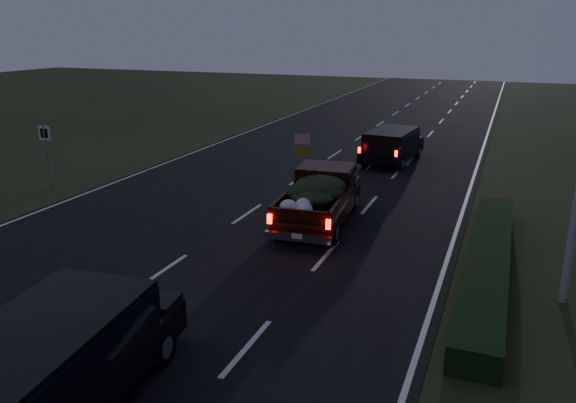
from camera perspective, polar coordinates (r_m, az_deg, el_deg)
The scene contains 7 objects.
ground at distance 15.00m, azimuth -12.53°, elevation -6.93°, with size 120.00×120.00×0.00m, color black.
road_asphalt at distance 14.99m, azimuth -12.53°, elevation -6.89°, with size 14.00×120.00×0.02m, color black.
hedge_row at distance 15.31m, azimuth 19.67°, elevation -5.82°, with size 1.00×10.00×0.60m, color black.
route_sign at distance 23.49m, azimuth -23.35°, elevation 5.10°, with size 0.55×0.08×2.50m.
pickup_truck at distance 17.90m, azimuth 3.23°, elevation 0.74°, with size 2.32×5.03×2.56m.
lead_suv at distance 26.48m, azimuth 10.51°, elevation 5.91°, with size 2.25×4.57×1.27m.
rear_suv at distance 9.85m, azimuth -22.84°, elevation -14.44°, with size 2.71×5.19×1.43m.
Camera 1 is at (7.94, -11.20, 6.04)m, focal length 35.00 mm.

